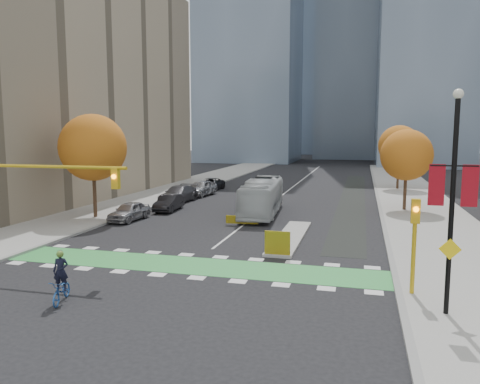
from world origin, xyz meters
The scene contains 27 objects.
ground centered at (0.00, 0.00, 0.00)m, with size 300.00×300.00×0.00m, color black.
sidewalk_west centered at (-13.50, 20.00, 0.07)m, with size 7.00×120.00×0.15m, color gray.
sidewalk_east centered at (13.50, 20.00, 0.07)m, with size 7.00×120.00×0.15m, color gray.
curb_west centered at (-10.00, 20.00, 0.07)m, with size 0.30×120.00×0.16m, color gray.
curb_east centered at (10.00, 20.00, 0.07)m, with size 0.30×120.00×0.16m, color gray.
bike_crossing centered at (0.00, 1.50, 0.01)m, with size 20.00×3.00×0.01m, color green.
centre_line centered at (0.00, 40.00, 0.01)m, with size 0.15×70.00×0.01m, color silver.
bike_lane_paint centered at (7.50, 30.00, 0.01)m, with size 2.50×50.00×0.01m, color black.
median_island centered at (4.00, 9.00, 0.08)m, with size 1.60×10.00×0.16m, color gray.
hazard_board centered at (4.00, 4.20, 0.80)m, with size 1.40×0.12×1.30m, color yellow.
building_west centered at (-24.00, 22.00, 12.50)m, with size 16.00×44.00×25.00m, color gray.
tower_nw centered at (-18.00, 90.00, 35.00)m, with size 22.00×22.00×70.00m, color #47566B.
tower_ne centered at (20.00, 85.00, 30.00)m, with size 18.00×24.00×60.00m, color #47566B.
tower_far centered at (-4.00, 140.00, 40.00)m, with size 26.00×26.00×80.00m, color #47566B.
tree_west centered at (-12.00, 12.00, 5.62)m, with size 5.20×5.20×8.22m.
tree_east_near centered at (12.00, 22.00, 4.86)m, with size 4.40×4.40×7.08m.
tree_east_far centered at (12.50, 38.00, 5.24)m, with size 4.80×4.80×7.65m.
traffic_signal_west centered at (-7.93, -0.51, 4.03)m, with size 8.53×0.56×5.20m.
traffic_signal_east centered at (10.50, -0.51, 2.73)m, with size 0.35×0.43×4.10m.
banner_lamppost centered at (11.50, -2.50, 4.61)m, with size 1.65×0.36×8.28m.
cyclist centered at (-3.15, -4.75, 0.71)m, with size 1.14×1.95×2.12m.
bus centered at (0.38, 17.26, 1.48)m, with size 2.49×10.65×2.97m, color #B2B7BA.
parked_car_a centered at (-9.00, 11.91, 0.73)m, with size 1.72×4.27×1.45m, color gray.
parked_car_b centered at (-7.83, 16.91, 0.71)m, with size 1.50×4.30×1.42m, color black.
parked_car_c centered at (-9.00, 21.91, 0.81)m, with size 2.26×5.55×1.61m, color #49484D.
parked_car_d centered at (-9.00, 31.91, 0.70)m, with size 2.33×5.06×1.41m, color black.
parked_car_e centered at (-8.40, 26.91, 0.84)m, with size 1.99×4.94×1.68m, color gray.
Camera 1 is at (8.34, -20.41, 6.76)m, focal length 35.00 mm.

